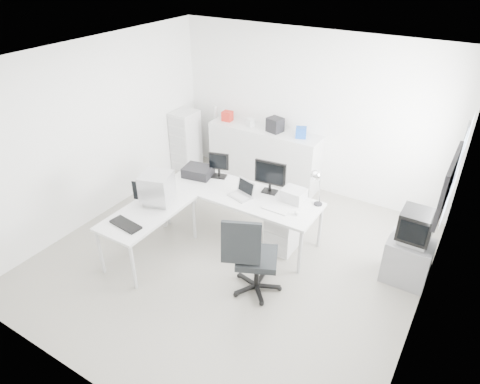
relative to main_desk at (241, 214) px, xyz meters
The scene contains 30 objects.
floor 0.69m from the main_desk, 70.00° to the right, with size 5.00×5.00×0.01m, color #B1AD9E.
ceiling 2.49m from the main_desk, 70.00° to the right, with size 5.00×5.00×0.01m, color white.
back_wall 2.22m from the main_desk, 84.26° to the left, with size 5.00×0.02×2.80m, color white.
left_wall 2.58m from the main_desk, 166.79° to the right, with size 0.02×5.00×2.80m, color white.
right_wall 2.94m from the main_desk, 11.34° to the right, with size 0.02×5.00×2.80m, color white.
window 3.02m from the main_desk, 13.83° to the left, with size 0.02×1.20×1.10m, color white, non-canonical shape.
wall_picture 3.10m from the main_desk, ahead, with size 0.04×0.90×0.60m, color black, non-canonical shape.
main_desk is the anchor object (origin of this frame).
side_desk 1.39m from the main_desk, 127.69° to the right, with size 0.70×1.40×0.75m, color silver, non-canonical shape.
drawer_pedestal 0.71m from the main_desk, ahead, with size 0.40×0.50×0.60m, color silver.
inkjet_printer 0.97m from the main_desk, behind, with size 0.44×0.34×0.16m, color black.
lcd_monitor_small 0.83m from the main_desk, 155.56° to the left, with size 0.31×0.18×0.39m, color black, non-canonical shape.
lcd_monitor_large 0.76m from the main_desk, 35.54° to the left, with size 0.47×0.19×0.49m, color black, non-canonical shape.
laptop 0.49m from the main_desk, 63.43° to the right, with size 0.29×0.30×0.20m, color #B7B7BA, non-canonical shape.
white_keyboard 0.77m from the main_desk, 12.99° to the right, with size 0.39×0.12×0.02m, color silver.
white_mouse 1.04m from the main_desk, ahead, with size 0.06×0.06×0.06m, color silver.
laser_printer 0.91m from the main_desk, 16.35° to the left, with size 0.32×0.27×0.18m, color #B5B5B5.
desk_lamp 1.30m from the main_desk, 15.26° to the left, with size 0.17×0.17×0.50m, color silver, non-canonical shape.
crt_monitor 1.34m from the main_desk, 135.00° to the right, with size 0.38×0.38×0.44m, color #B7B7BA, non-canonical shape.
black_keyboard 1.77m from the main_desk, 119.54° to the right, with size 0.46×0.18×0.03m, color black.
office_chair 1.25m from the main_desk, 48.92° to the right, with size 0.66×0.66×1.15m, color #232628, non-canonical shape.
tv_cabinet 2.43m from the main_desk, ahead, with size 0.57×0.47×0.62m, color gray.
crt_tv 2.48m from the main_desk, ahead, with size 0.50×0.48×0.45m, color black, non-canonical shape.
sideboard 1.79m from the main_desk, 107.38° to the left, with size 2.11×0.53×1.05m, color silver.
clutter_box_a 2.29m from the main_desk, 128.09° to the left, with size 0.18×0.16×0.18m, color red.
clutter_box_b 2.03m from the main_desk, 116.08° to the left, with size 0.14×0.12×0.14m, color silver.
clutter_box_c 1.91m from the main_desk, 101.05° to the left, with size 0.25×0.23×0.25m, color black.
clutter_box_d 1.87m from the main_desk, 84.35° to the left, with size 0.18×0.16×0.18m, color #194DB0.
clutter_bottle 2.51m from the main_desk, 133.18° to the left, with size 0.07×0.07×0.22m, color silver.
filing_cabinet 2.50m from the main_desk, 146.94° to the left, with size 0.42×0.50×1.19m, color silver.
Camera 1 is at (2.63, -4.09, 3.99)m, focal length 32.00 mm.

